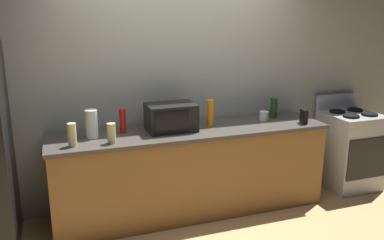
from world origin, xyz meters
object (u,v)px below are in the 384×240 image
(paper_towel_roll, at_px, (91,124))
(bottle_dish_soap, at_px, (210,113))
(microwave, at_px, (171,117))
(mug_white, at_px, (264,116))
(cordless_phone, at_px, (304,116))
(bottle_wine, at_px, (274,108))
(bottle_hand_soap, at_px, (72,135))
(stove_range, at_px, (349,149))
(bottle_hot_sauce, at_px, (123,121))
(bottle_vinegar, at_px, (111,133))

(paper_towel_roll, bearing_deg, bottle_dish_soap, 1.19)
(microwave, relative_size, paper_towel_roll, 1.78)
(mug_white, bearing_deg, bottle_dish_soap, -178.54)
(microwave, xyz_separation_m, cordless_phone, (1.41, -0.21, -0.06))
(bottle_wine, height_order, bottle_hand_soap, bottle_wine)
(stove_range, distance_m, paper_towel_roll, 3.03)
(bottle_wine, xyz_separation_m, bottle_dish_soap, (-0.80, -0.08, 0.03))
(bottle_dish_soap, relative_size, mug_white, 2.75)
(paper_towel_roll, height_order, bottle_hot_sauce, paper_towel_roll)
(paper_towel_roll, relative_size, mug_white, 2.71)
(bottle_hot_sauce, height_order, bottle_vinegar, bottle_hot_sauce)
(bottle_dish_soap, bearing_deg, bottle_vinegar, -166.43)
(paper_towel_roll, height_order, bottle_wine, paper_towel_roll)
(bottle_dish_soap, height_order, bottle_vinegar, bottle_dish_soap)
(cordless_phone, bearing_deg, stove_range, 25.17)
(bottle_wine, bearing_deg, bottle_hand_soap, -172.02)
(cordless_phone, xyz_separation_m, bottle_vinegar, (-2.03, -0.01, 0.02))
(microwave, xyz_separation_m, bottle_hot_sauce, (-0.47, 0.07, -0.01))
(stove_range, height_order, cordless_phone, stove_range)
(paper_towel_roll, relative_size, bottle_wine, 1.21)
(cordless_phone, xyz_separation_m, bottle_wine, (-0.18, 0.32, 0.04))
(bottle_wine, distance_m, bottle_vinegar, 1.89)
(bottle_hand_soap, bearing_deg, bottle_vinegar, -5.18)
(cordless_phone, height_order, bottle_vinegar, bottle_vinegar)
(stove_range, bearing_deg, cordless_phone, -168.28)
(stove_range, distance_m, bottle_hot_sauce, 2.74)
(microwave, bearing_deg, paper_towel_roll, 179.84)
(bottle_hot_sauce, distance_m, mug_white, 1.55)
(cordless_phone, height_order, bottle_hot_sauce, bottle_hot_sauce)
(stove_range, distance_m, bottle_dish_soap, 1.86)
(stove_range, bearing_deg, microwave, 178.75)
(bottle_wine, relative_size, bottle_dish_soap, 0.82)
(cordless_phone, distance_m, bottle_vinegar, 2.03)
(microwave, xyz_separation_m, bottle_dish_soap, (0.43, 0.03, 0.00))
(paper_towel_roll, distance_m, bottle_hand_soap, 0.28)
(paper_towel_roll, height_order, cordless_phone, paper_towel_roll)
(microwave, distance_m, mug_white, 1.08)
(cordless_phone, relative_size, bottle_wine, 0.67)
(stove_range, distance_m, mug_white, 1.24)
(microwave, distance_m, bottle_hand_soap, 0.98)
(bottle_hot_sauce, distance_m, bottle_dish_soap, 0.90)
(paper_towel_roll, height_order, bottle_dish_soap, bottle_dish_soap)
(bottle_dish_soap, relative_size, bottle_hand_soap, 1.31)
(mug_white, bearing_deg, bottle_vinegar, -170.91)
(cordless_phone, bearing_deg, bottle_vinegar, -166.13)
(bottle_wine, bearing_deg, mug_white, -157.19)
(bottle_wine, xyz_separation_m, bottle_hand_soap, (-2.19, -0.31, -0.01))
(paper_towel_roll, relative_size, bottle_vinegar, 1.46)
(bottle_hot_sauce, relative_size, bottle_vinegar, 1.30)
(bottle_hand_soap, bearing_deg, bottle_dish_soap, 9.14)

